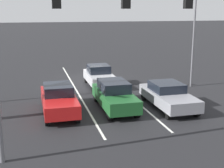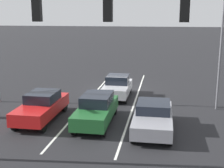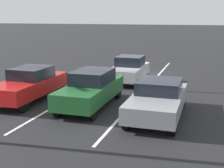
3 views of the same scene
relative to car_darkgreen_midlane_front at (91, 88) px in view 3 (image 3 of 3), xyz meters
name	(u,v)px [view 3 (image 3 of 3)]	position (x,y,z in m)	size (l,w,h in m)	color
ground_plane	(135,75)	(-0.08, -8.19, -0.83)	(240.00, 240.00, 0.00)	black
lane_stripe_left_divider	(149,86)	(-1.72, -4.95, -0.82)	(0.12, 18.47, 0.01)	silver
lane_stripe_center_divider	(97,82)	(1.57, -4.95, -0.82)	(0.12, 18.47, 0.01)	silver
car_darkgreen_midlane_front	(91,88)	(0.00, 0.00, 0.00)	(1.76, 4.72, 1.64)	#1E5928
car_red_rightlane_front	(30,84)	(3.22, -0.07, -0.01)	(1.79, 4.78, 1.60)	red
car_gray_leftlane_front	(158,98)	(-3.15, 0.54, -0.08)	(1.95, 4.78, 1.47)	gray
car_silver_midlane_second	(129,69)	(-0.32, -5.69, -0.04)	(1.79, 4.08, 1.59)	silver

